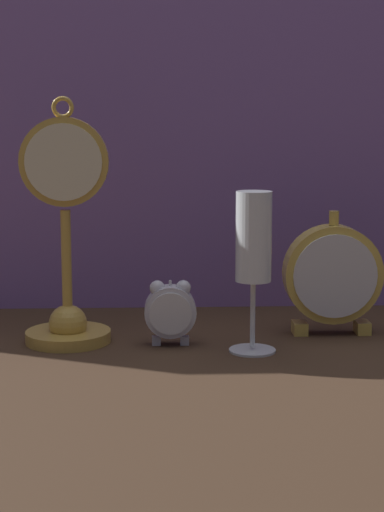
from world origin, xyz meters
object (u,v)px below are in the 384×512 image
object	(u,v)px
pocket_watch_on_stand	(66,257)
alarm_clock_twin_bell	(170,309)
mantel_clock_silver	(333,275)
champagne_flute	(253,249)

from	to	relation	value
pocket_watch_on_stand	alarm_clock_twin_bell	xyz separation A→B (m)	(0.14, -0.02, -0.07)
alarm_clock_twin_bell	mantel_clock_silver	bearing A→B (deg)	12.33
pocket_watch_on_stand	mantel_clock_silver	world-z (taller)	pocket_watch_on_stand
alarm_clock_twin_bell	pocket_watch_on_stand	bearing A→B (deg)	171.41
alarm_clock_twin_bell	champagne_flute	xyz separation A→B (m)	(0.11, -0.04, 0.09)
alarm_clock_twin_bell	mantel_clock_silver	xyz separation A→B (m)	(0.23, 0.05, 0.04)
pocket_watch_on_stand	champagne_flute	xyz separation A→B (m)	(0.25, -0.06, 0.02)
alarm_clock_twin_bell	mantel_clock_silver	size ratio (longest dim) A/B	0.51
pocket_watch_on_stand	alarm_clock_twin_bell	distance (m)	0.16
pocket_watch_on_stand	champagne_flute	size ratio (longest dim) A/B	1.57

